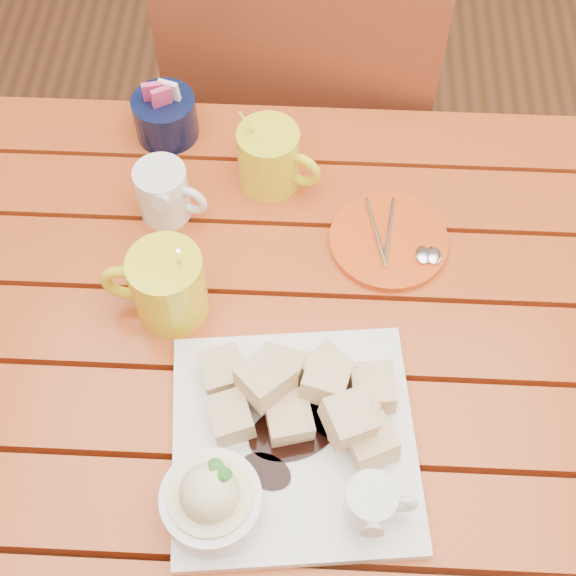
# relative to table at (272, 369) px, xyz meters

# --- Properties ---
(ground) EXTENTS (5.00, 5.00, 0.00)m
(ground) POSITION_rel_table_xyz_m (0.00, -0.00, -0.64)
(ground) COLOR #512E17
(ground) RESTS_ON ground
(table) EXTENTS (1.20, 0.79, 0.75)m
(table) POSITION_rel_table_xyz_m (0.00, 0.00, 0.00)
(table) COLOR maroon
(table) RESTS_ON ground
(dessert_plate) EXTENTS (0.31, 0.31, 0.11)m
(dessert_plate) POSITION_rel_table_xyz_m (0.02, -0.17, 0.14)
(dessert_plate) COLOR white
(dessert_plate) RESTS_ON table
(coffee_mug_left) EXTENTS (0.13, 0.09, 0.16)m
(coffee_mug_left) POSITION_rel_table_xyz_m (-0.13, 0.03, 0.16)
(coffee_mug_left) COLOR yellow
(coffee_mug_left) RESTS_ON table
(coffee_mug_right) EXTENTS (0.12, 0.09, 0.14)m
(coffee_mug_right) POSITION_rel_table_xyz_m (-0.01, 0.25, 0.16)
(coffee_mug_right) COLOR yellow
(coffee_mug_right) RESTS_ON table
(cream_pitcher) EXTENTS (0.10, 0.09, 0.09)m
(cream_pitcher) POSITION_rel_table_xyz_m (-0.15, 0.18, 0.15)
(cream_pitcher) COLOR white
(cream_pitcher) RESTS_ON table
(sugar_caddy) EXTENTS (0.09, 0.09, 0.10)m
(sugar_caddy) POSITION_rel_table_xyz_m (-0.17, 0.33, 0.14)
(sugar_caddy) COLOR black
(sugar_caddy) RESTS_ON table
(orange_saucer) EXTENTS (0.16, 0.16, 0.02)m
(orange_saucer) POSITION_rel_table_xyz_m (0.15, 0.14, 0.11)
(orange_saucer) COLOR #D74812
(orange_saucer) RESTS_ON table
(chair_far) EXTENTS (0.51, 0.51, 0.94)m
(chair_far) POSITION_rel_table_xyz_m (0.03, 0.58, -0.12)
(chair_far) COLOR brown
(chair_far) RESTS_ON ground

